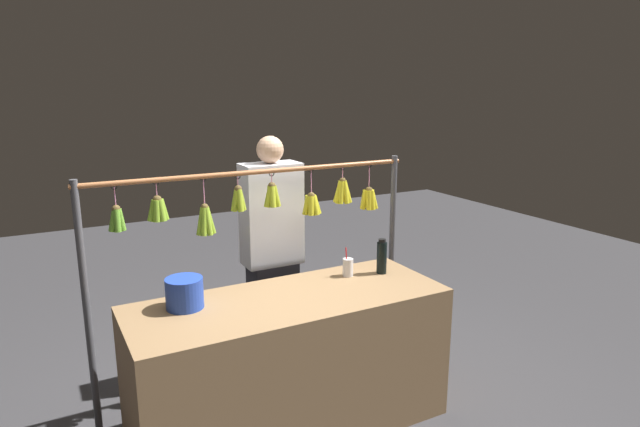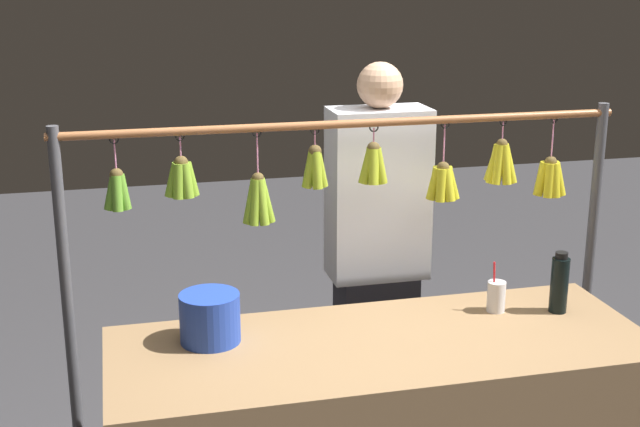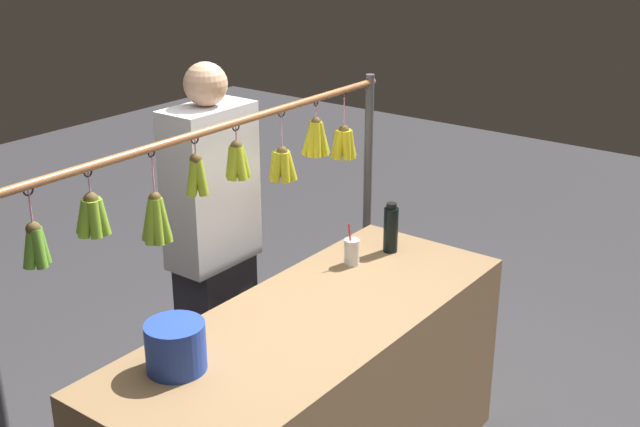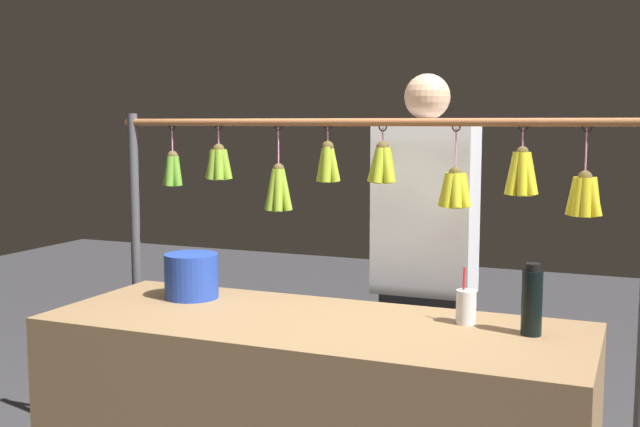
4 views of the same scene
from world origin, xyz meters
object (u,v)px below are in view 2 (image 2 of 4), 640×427
object	(u,v)px
drink_cup	(496,296)
vendor_person	(376,267)
water_bottle	(559,284)
blue_bucket	(210,318)

from	to	relation	value
drink_cup	vendor_person	world-z (taller)	vendor_person
water_bottle	blue_bucket	bearing A→B (deg)	-1.87
water_bottle	vendor_person	size ratio (longest dim) A/B	0.14
vendor_person	drink_cup	bearing A→B (deg)	117.93
blue_bucket	drink_cup	xyz separation A→B (m)	(-1.11, -0.02, -0.03)
drink_cup	vendor_person	xyz separation A→B (m)	(0.31, -0.58, -0.06)
water_bottle	blue_bucket	world-z (taller)	water_bottle
water_bottle	vendor_person	bearing A→B (deg)	-49.84
blue_bucket	vendor_person	size ratio (longest dim) A/B	0.12
water_bottle	blue_bucket	size ratio (longest dim) A/B	1.12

